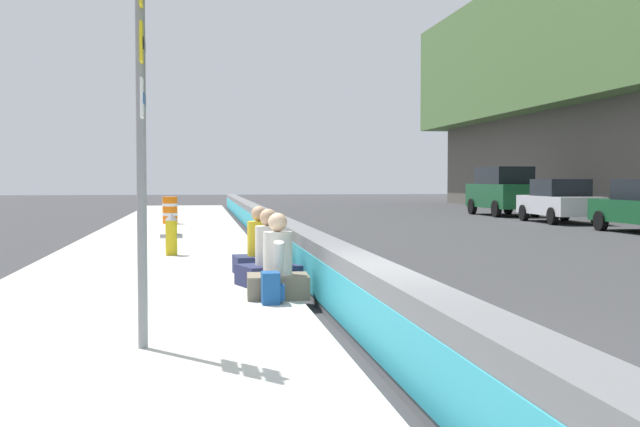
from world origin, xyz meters
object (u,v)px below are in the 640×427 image
(seated_person_rear, at_px, (259,253))
(parked_car_midline, at_px, (559,201))
(construction_barrel, at_px, (170,210))
(fire_hydrant, at_px, (171,233))
(backpack, at_px, (271,288))
(seated_person_middle, at_px, (268,261))
(seated_person_foreground, at_px, (278,271))
(parked_car_far, at_px, (503,190))
(route_sign_post, at_px, (142,122))

(seated_person_rear, height_order, parked_car_midline, parked_car_midline)
(parked_car_midline, bearing_deg, construction_barrel, 93.28)
(fire_hydrant, distance_m, parked_car_midline, 19.21)
(backpack, distance_m, parked_car_midline, 23.26)
(fire_hydrant, xyz_separation_m, backpack, (-6.66, -1.47, -0.25))
(fire_hydrant, distance_m, seated_person_middle, 5.19)
(seated_person_foreground, height_order, construction_barrel, seated_person_foreground)
(seated_person_foreground, xyz_separation_m, seated_person_rear, (2.65, 0.05, -0.00))
(seated_person_middle, relative_size, parked_car_midline, 0.25)
(seated_person_middle, relative_size, parked_car_far, 0.24)
(fire_hydrant, xyz_separation_m, seated_person_foreground, (-6.14, -1.60, -0.10))
(route_sign_post, height_order, construction_barrel, route_sign_post)
(seated_person_middle, xyz_separation_m, parked_car_midline, (17.53, -12.93, 0.37))
(fire_hydrant, xyz_separation_m, parked_car_midline, (12.59, -14.51, 0.27))
(route_sign_post, xyz_separation_m, seated_person_rear, (5.59, -1.49, -1.74))
(seated_person_foreground, bearing_deg, construction_barrel, 6.55)
(fire_hydrant, distance_m, seated_person_foreground, 6.35)
(route_sign_post, xyz_separation_m, seated_person_foreground, (2.94, -1.54, -1.74))
(fire_hydrant, bearing_deg, route_sign_post, -179.63)
(construction_barrel, relative_size, parked_car_far, 0.20)
(backpack, height_order, construction_barrel, construction_barrel)
(seated_person_middle, distance_m, construction_barrel, 16.80)
(seated_person_foreground, xyz_separation_m, seated_person_middle, (1.20, 0.02, 0.00))
(parked_car_midline, height_order, parked_car_far, parked_car_far)
(route_sign_post, bearing_deg, seated_person_foreground, -27.64)
(fire_hydrant, xyz_separation_m, parked_car_far, (18.71, -14.63, 0.60))
(route_sign_post, relative_size, seated_person_middle, 3.17)
(seated_person_foreground, height_order, seated_person_middle, seated_person_middle)
(seated_person_rear, bearing_deg, construction_barrel, 7.49)
(fire_hydrant, height_order, seated_person_foreground, seated_person_foreground)
(route_sign_post, bearing_deg, construction_barrel, 1.41)
(seated_person_foreground, distance_m, backpack, 0.56)
(seated_person_foreground, relative_size, parked_car_far, 0.23)
(fire_hydrant, bearing_deg, seated_person_foreground, -165.41)
(fire_hydrant, xyz_separation_m, construction_barrel, (11.73, 0.45, 0.03))
(parked_car_far, bearing_deg, fire_hydrant, 141.97)
(seated_person_foreground, bearing_deg, seated_person_rear, 1.09)
(seated_person_rear, relative_size, parked_car_far, 0.23)
(seated_person_middle, distance_m, seated_person_rear, 1.45)
(route_sign_post, distance_m, seated_person_middle, 4.74)
(seated_person_middle, distance_m, parked_car_midline, 21.79)
(fire_hydrant, bearing_deg, parked_car_far, -38.03)
(backpack, bearing_deg, fire_hydrant, 12.43)
(parked_car_midline, relative_size, parked_car_far, 0.95)
(backpack, bearing_deg, route_sign_post, 149.84)
(construction_barrel, bearing_deg, seated_person_rear, -172.51)
(seated_person_rear, xyz_separation_m, parked_car_midline, (16.09, -12.96, 0.37))
(seated_person_foreground, distance_m, parked_car_midline, 22.76)
(route_sign_post, xyz_separation_m, seated_person_middle, (4.14, -1.52, -1.74))
(fire_hydrant, height_order, seated_person_middle, seated_person_middle)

